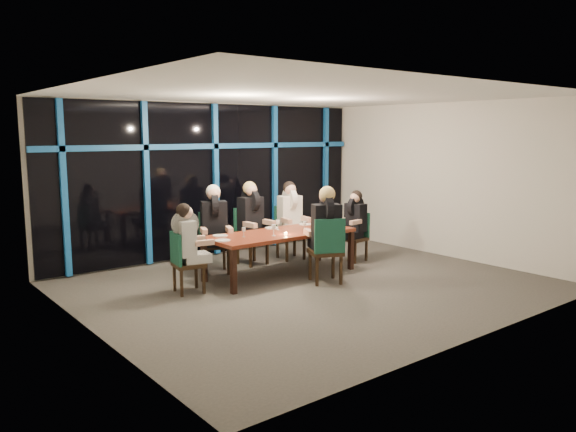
# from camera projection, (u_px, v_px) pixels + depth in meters

# --- Properties ---
(room) EXTENTS (7.04, 7.00, 3.02)m
(room) POSITION_uv_depth(u_px,v_px,m) (312.00, 158.00, 8.69)
(room) COLOR #4F4C46
(room) RESTS_ON ground
(window_wall) EXTENTS (6.86, 0.43, 2.94)m
(window_wall) POSITION_uv_depth(u_px,v_px,m) (215.00, 177.00, 11.04)
(window_wall) COLOR black
(window_wall) RESTS_ON ground
(dining_table) EXTENTS (2.60, 1.00, 0.75)m
(dining_table) POSITION_uv_depth(u_px,v_px,m) (281.00, 236.00, 9.51)
(dining_table) COLOR maroon
(dining_table) RESTS_ON ground
(chair_far_left) EXTENTS (0.63, 0.63, 1.05)m
(chair_far_left) POSITION_uv_depth(u_px,v_px,m) (214.00, 239.00, 9.78)
(chair_far_left) COLOR black
(chair_far_left) RESTS_ON ground
(chair_far_mid) EXTENTS (0.51, 0.51, 1.05)m
(chair_far_mid) POSITION_uv_depth(u_px,v_px,m) (249.00, 233.00, 10.39)
(chair_far_mid) COLOR black
(chair_far_mid) RESTS_ON ground
(chair_far_right) EXTENTS (0.55, 0.55, 1.02)m
(chair_far_right) POSITION_uv_depth(u_px,v_px,m) (289.00, 229.00, 10.86)
(chair_far_right) COLOR black
(chair_far_right) RESTS_ON ground
(chair_end_left) EXTENTS (0.50, 0.50, 0.94)m
(chair_end_left) POSITION_uv_depth(u_px,v_px,m) (183.00, 259.00, 8.46)
(chair_end_left) COLOR black
(chair_end_left) RESTS_ON ground
(chair_end_right) EXTENTS (0.47, 0.47, 0.92)m
(chair_end_right) POSITION_uv_depth(u_px,v_px,m) (357.00, 234.00, 10.68)
(chair_end_right) COLOR black
(chair_end_right) RESTS_ON ground
(chair_near_mid) EXTENTS (0.66, 0.66, 1.08)m
(chair_near_mid) POSITION_uv_depth(u_px,v_px,m) (327.00, 247.00, 8.99)
(chair_near_mid) COLOR black
(chair_near_mid) RESTS_ON ground
(diner_far_left) EXTENTS (0.64, 0.72, 1.02)m
(diner_far_left) POSITION_uv_depth(u_px,v_px,m) (214.00, 216.00, 9.64)
(diner_far_left) COLOR black
(diner_far_left) RESTS_ON ground
(diner_far_mid) EXTENTS (0.54, 0.66, 1.02)m
(diner_far_mid) POSITION_uv_depth(u_px,v_px,m) (252.00, 211.00, 10.27)
(diner_far_mid) COLOR black
(diner_far_mid) RESTS_ON ground
(diner_far_right) EXTENTS (0.55, 0.68, 1.00)m
(diner_far_right) POSITION_uv_depth(u_px,v_px,m) (291.00, 209.00, 10.73)
(diner_far_right) COLOR silver
(diner_far_right) RESTS_ON ground
(diner_end_left) EXTENTS (0.62, 0.51, 0.91)m
(diner_end_left) POSITION_uv_depth(u_px,v_px,m) (188.00, 235.00, 8.44)
(diner_end_left) COLOR black
(diner_end_left) RESTS_ON ground
(diner_end_right) EXTENTS (0.59, 0.48, 0.89)m
(diner_end_right) POSITION_uv_depth(u_px,v_px,m) (354.00, 215.00, 10.57)
(diner_end_right) COLOR black
(diner_end_right) RESTS_ON ground
(diner_near_mid) EXTENTS (0.68, 0.74, 1.05)m
(diner_near_mid) POSITION_uv_depth(u_px,v_px,m) (326.00, 220.00, 9.02)
(diner_near_mid) COLOR black
(diner_near_mid) RESTS_ON ground
(plate_far_left) EXTENTS (0.24, 0.24, 0.01)m
(plate_far_left) POSITION_uv_depth(u_px,v_px,m) (220.00, 236.00, 9.14)
(plate_far_left) COLOR white
(plate_far_left) RESTS_ON dining_table
(plate_far_mid) EXTENTS (0.24, 0.24, 0.01)m
(plate_far_mid) POSITION_uv_depth(u_px,v_px,m) (272.00, 228.00, 9.88)
(plate_far_mid) COLOR white
(plate_far_mid) RESTS_ON dining_table
(plate_far_right) EXTENTS (0.24, 0.24, 0.01)m
(plate_far_right) POSITION_uv_depth(u_px,v_px,m) (306.00, 224.00, 10.27)
(plate_far_right) COLOR white
(plate_far_right) RESTS_ON dining_table
(plate_end_left) EXTENTS (0.24, 0.24, 0.01)m
(plate_end_left) POSITION_uv_depth(u_px,v_px,m) (223.00, 240.00, 8.73)
(plate_end_left) COLOR white
(plate_end_left) RESTS_ON dining_table
(plate_end_right) EXTENTS (0.24, 0.24, 0.01)m
(plate_end_right) POSITION_uv_depth(u_px,v_px,m) (335.00, 225.00, 10.20)
(plate_end_right) COLOR white
(plate_end_right) RESTS_ON dining_table
(plate_near_mid) EXTENTS (0.24, 0.24, 0.01)m
(plate_near_mid) POSITION_uv_depth(u_px,v_px,m) (316.00, 231.00, 9.60)
(plate_near_mid) COLOR white
(plate_near_mid) RESTS_ON dining_table
(wine_bottle) EXTENTS (0.07, 0.07, 0.32)m
(wine_bottle) POSITION_uv_depth(u_px,v_px,m) (332.00, 221.00, 9.95)
(wine_bottle) COLOR black
(wine_bottle) RESTS_ON dining_table
(water_pitcher) EXTENTS (0.13, 0.11, 0.21)m
(water_pitcher) POSITION_uv_depth(u_px,v_px,m) (321.00, 223.00, 9.82)
(water_pitcher) COLOR silver
(water_pitcher) RESTS_ON dining_table
(tea_light) EXTENTS (0.05, 0.05, 0.03)m
(tea_light) POSITION_uv_depth(u_px,v_px,m) (286.00, 233.00, 9.29)
(tea_light) COLOR #FDAB4C
(tea_light) RESTS_ON dining_table
(wine_glass_a) EXTENTS (0.07, 0.07, 0.19)m
(wine_glass_a) POSITION_uv_depth(u_px,v_px,m) (274.00, 228.00, 9.14)
(wine_glass_a) COLOR silver
(wine_glass_a) RESTS_ON dining_table
(wine_glass_b) EXTENTS (0.07, 0.07, 0.17)m
(wine_glass_b) POSITION_uv_depth(u_px,v_px,m) (278.00, 223.00, 9.71)
(wine_glass_b) COLOR silver
(wine_glass_b) RESTS_ON dining_table
(wine_glass_c) EXTENTS (0.06, 0.06, 0.16)m
(wine_glass_c) POSITION_uv_depth(u_px,v_px,m) (305.00, 224.00, 9.66)
(wine_glass_c) COLOR silver
(wine_glass_c) RESTS_ON dining_table
(wine_glass_d) EXTENTS (0.06, 0.06, 0.16)m
(wine_glass_d) POSITION_uv_depth(u_px,v_px,m) (244.00, 230.00, 9.05)
(wine_glass_d) COLOR white
(wine_glass_d) RESTS_ON dining_table
(wine_glass_e) EXTENTS (0.07, 0.07, 0.19)m
(wine_glass_e) POSITION_uv_depth(u_px,v_px,m) (316.00, 217.00, 10.24)
(wine_glass_e) COLOR silver
(wine_glass_e) RESTS_ON dining_table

